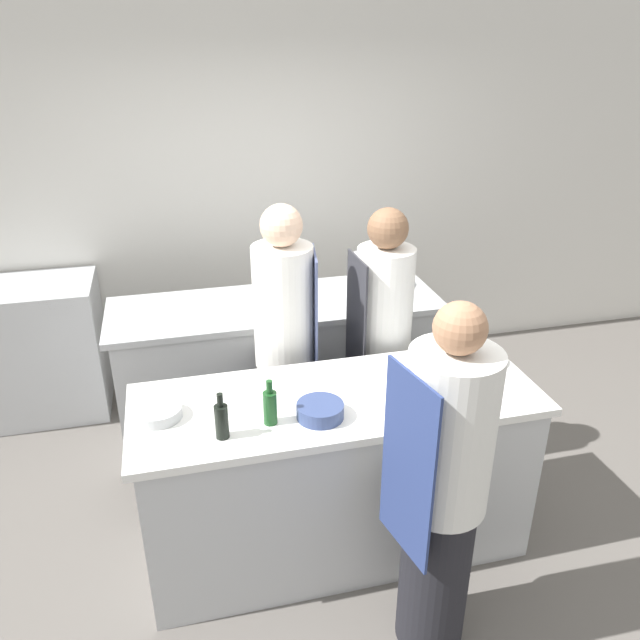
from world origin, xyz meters
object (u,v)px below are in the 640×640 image
bowl_mixing_large (477,357)px  bowl_ceramic_blue (454,398)px  chef_at_prep_near (442,490)px  stockpot (369,271)px  bottle_vinegar (454,358)px  bowl_wooden_salad (158,412)px  chef_at_stove (285,350)px  oven_range (30,351)px  chef_at_pass_far (382,346)px  bottle_wine (270,406)px  bowl_prep_small (320,411)px  bottle_olive_oil (222,420)px

bowl_mixing_large → bowl_ceramic_blue: bearing=-130.1°
chef_at_prep_near → stockpot: size_ratio=6.06×
chef_at_prep_near → bottle_vinegar: chef_at_prep_near is taller
stockpot → bowl_wooden_salad: bearing=-137.9°
bowl_ceramic_blue → chef_at_stove: bearing=128.1°
bottle_vinegar → stockpot: bearing=92.6°
oven_range → chef_at_pass_far: (2.18, -1.19, 0.36)m
bottle_wine → stockpot: size_ratio=0.80×
bowl_prep_small → bottle_olive_oil: bearing=-174.2°
bowl_wooden_salad → chef_at_prep_near: bearing=-31.5°
bottle_vinegar → bowl_ceramic_blue: size_ratio=0.93×
oven_range → chef_at_stove: (1.61, -1.14, 0.39)m
chef_at_stove → oven_range: bearing=-115.8°
bottle_wine → chef_at_prep_near: bearing=-39.8°
bowl_prep_small → bowl_wooden_salad: size_ratio=1.01×
oven_range → bottle_olive_oil: bottle_olive_oil is taller
oven_range → chef_at_prep_near: (2.01, -2.43, 0.35)m
oven_range → bowl_prep_small: bearing=-49.9°
oven_range → chef_at_pass_far: size_ratio=0.58×
chef_at_prep_near → chef_at_stove: bearing=5.4°
bottle_vinegar → bowl_prep_small: bearing=-163.4°
chef_at_prep_near → bowl_prep_small: (-0.39, 0.50, 0.12)m
chef_at_pass_far → bottle_vinegar: (0.21, -0.51, 0.16)m
bottle_vinegar → oven_range: bearing=144.6°
oven_range → bowl_mixing_large: bearing=-32.2°
bowl_prep_small → bowl_mixing_large: bearing=18.1°
chef_at_pass_far → bottle_wine: bearing=130.4°
bottle_vinegar → bowl_ceramic_blue: bottle_vinegar is taller
bottle_olive_oil → chef_at_pass_far: bearing=37.9°
chef_at_prep_near → bottle_olive_oil: bearing=49.5°
bowl_mixing_large → bowl_ceramic_blue: bowl_ceramic_blue is taller
bottle_olive_oil → bottle_wine: same height
chef_at_prep_near → bowl_ceramic_blue: size_ratio=7.33×
bottle_vinegar → bowl_prep_small: 0.80m
chef_at_stove → bottle_olive_oil: 0.95m
bowl_prep_small → bowl_ceramic_blue: 0.64m
chef_at_pass_far → bottle_olive_oil: chef_at_pass_far is taller
chef_at_prep_near → bowl_ceramic_blue: bearing=-41.1°
chef_at_stove → bottle_wine: 0.82m
bowl_wooden_salad → bowl_mixing_large: bearing=4.5°
bottle_vinegar → bottle_wine: 1.02m
bowl_mixing_large → stockpot: bearing=101.3°
bottle_wine → bowl_ceramic_blue: size_ratio=0.96×
bottle_olive_oil → chef_at_stove: bearing=62.1°
bottle_wine → bowl_mixing_large: 1.21m
bowl_wooden_salad → bottle_wine: bearing=-18.8°
bowl_prep_small → bowl_wooden_salad: bowl_prep_small is taller
chef_at_stove → stockpot: (0.72, 0.68, 0.16)m
chef_at_pass_far → bowl_ceramic_blue: (0.08, -0.79, 0.11)m
bowl_wooden_salad → stockpot: stockpot is taller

